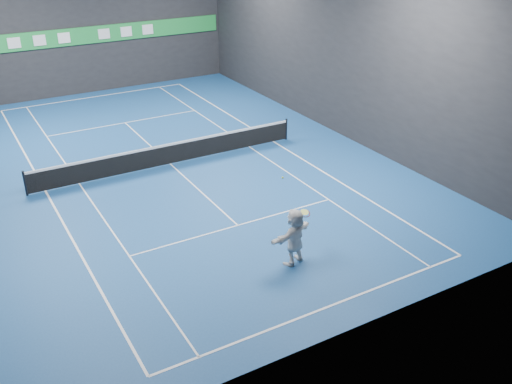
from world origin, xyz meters
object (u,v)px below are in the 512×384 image
tennis_racket (305,215)px  player (294,237)px  tennis_ball (283,178)px  tennis_net (170,153)px

tennis_racket → player: bearing=-173.1°
tennis_ball → tennis_racket: (0.75, -0.19, -1.40)m
tennis_net → tennis_racket: bearing=-84.9°
player → tennis_racket: 0.78m
player → tennis_ball: size_ratio=30.72×
player → tennis_net: size_ratio=0.16×
tennis_net → tennis_racket: tennis_racket is taller
player → tennis_ball: bearing=-51.4°
tennis_ball → tennis_net: size_ratio=0.01×
tennis_ball → tennis_net: tennis_ball is taller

